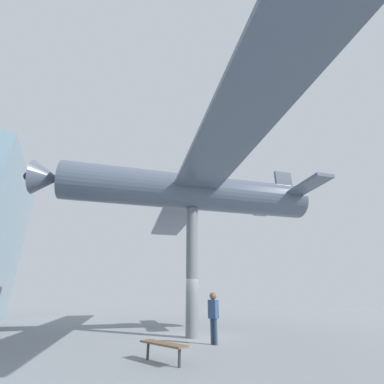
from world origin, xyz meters
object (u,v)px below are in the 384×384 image
at_px(visitor_person, 213,313).
at_px(suspended_airplane, 188,191).
at_px(support_pylon_central, 192,267).
at_px(plaza_bench, 163,345).

bearing_deg(visitor_person, suspended_airplane, -10.68).
relative_size(support_pylon_central, visitor_person, 3.24).
bearing_deg(suspended_airplane, support_pylon_central, -90.00).
distance_m(support_pylon_central, suspended_airplane, 4.04).
bearing_deg(support_pylon_central, suspended_airplane, 79.42).
distance_m(support_pylon_central, plaza_bench, 5.41).
distance_m(suspended_airplane, plaza_bench, 8.10).
bearing_deg(support_pylon_central, visitor_person, -178.44).
bearing_deg(suspended_airplane, plaza_bench, 158.58).
bearing_deg(plaza_bench, support_pylon_central, -34.83).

